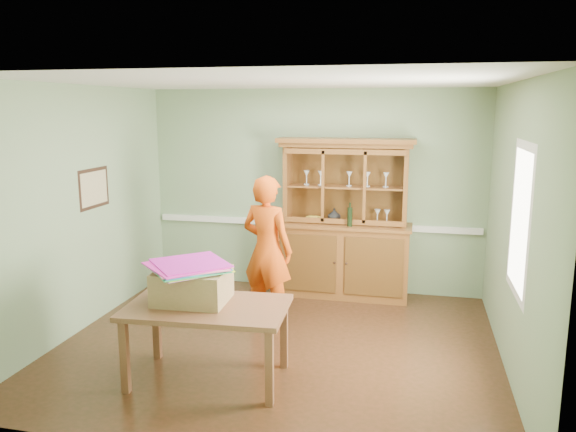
% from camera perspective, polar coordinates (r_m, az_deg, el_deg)
% --- Properties ---
extents(floor, '(4.50, 4.50, 0.00)m').
position_cam_1_polar(floor, '(6.06, -1.02, -12.93)').
color(floor, '#4B2818').
rests_on(floor, ground).
extents(ceiling, '(4.50, 4.50, 0.00)m').
position_cam_1_polar(ceiling, '(5.55, -1.12, 13.50)').
color(ceiling, white).
rests_on(ceiling, wall_back).
extents(wall_back, '(4.50, 0.00, 4.50)m').
position_cam_1_polar(wall_back, '(7.58, 2.62, 2.58)').
color(wall_back, gray).
rests_on(wall_back, floor).
extents(wall_left, '(0.00, 4.00, 4.00)m').
position_cam_1_polar(wall_left, '(6.56, -20.49, 0.57)').
color(wall_left, gray).
rests_on(wall_left, floor).
extents(wall_right, '(0.00, 4.00, 4.00)m').
position_cam_1_polar(wall_right, '(5.56, 22.05, -1.32)').
color(wall_right, gray).
rests_on(wall_right, floor).
extents(wall_front, '(4.50, 0.00, 4.50)m').
position_cam_1_polar(wall_front, '(3.80, -8.47, -6.08)').
color(wall_front, gray).
rests_on(wall_front, floor).
extents(chair_rail, '(4.41, 0.05, 0.08)m').
position_cam_1_polar(chair_rail, '(7.63, 2.55, -0.79)').
color(chair_rail, white).
rests_on(chair_rail, wall_back).
extents(framed_map, '(0.03, 0.60, 0.46)m').
position_cam_1_polar(framed_map, '(6.77, -19.07, 2.68)').
color(framed_map, black).
rests_on(framed_map, wall_left).
extents(window_panel, '(0.03, 0.96, 1.36)m').
position_cam_1_polar(window_panel, '(5.24, 22.44, -0.39)').
color(window_panel, white).
rests_on(window_panel, wall_right).
extents(china_hutch, '(1.76, 0.58, 2.07)m').
position_cam_1_polar(china_hutch, '(7.40, 5.68, -2.57)').
color(china_hutch, brown).
rests_on(china_hutch, floor).
extents(dining_table, '(1.48, 0.94, 0.72)m').
position_cam_1_polar(dining_table, '(5.16, -8.21, -9.83)').
color(dining_table, brown).
rests_on(dining_table, floor).
extents(cardboard_box, '(0.66, 0.54, 0.30)m').
position_cam_1_polar(cardboard_box, '(5.20, -9.69, -6.99)').
color(cardboard_box, '#9D7851').
rests_on(cardboard_box, dining_table).
extents(kite_stack, '(0.86, 0.86, 0.06)m').
position_cam_1_polar(kite_stack, '(5.15, -10.13, -5.09)').
color(kite_stack, '#E378FD').
rests_on(kite_stack, cardboard_box).
extents(person, '(0.72, 0.57, 1.72)m').
position_cam_1_polar(person, '(6.41, -2.13, -3.46)').
color(person, '#DC4C0D').
rests_on(person, floor).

